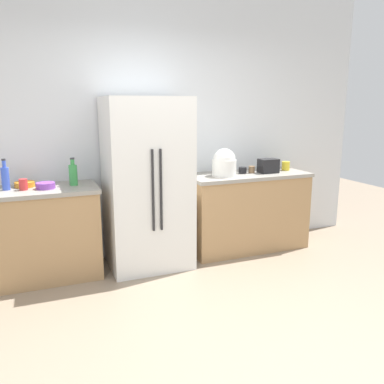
% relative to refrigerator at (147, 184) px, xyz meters
% --- Properties ---
extents(ground_plane, '(11.00, 11.00, 0.00)m').
position_rel_refrigerator_xyz_m(ground_plane, '(0.11, -1.58, -0.88)').
color(ground_plane, gray).
extents(kitchen_back_panel, '(5.50, 0.10, 3.04)m').
position_rel_refrigerator_xyz_m(kitchen_back_panel, '(0.11, 0.41, 0.64)').
color(kitchen_back_panel, silver).
rests_on(kitchen_back_panel, ground_plane).
extents(counter_left, '(1.26, 0.61, 0.90)m').
position_rel_refrigerator_xyz_m(counter_left, '(-1.14, 0.06, -0.43)').
color(counter_left, tan).
rests_on(counter_left, ground_plane).
extents(counter_right, '(1.42, 0.61, 0.90)m').
position_rel_refrigerator_xyz_m(counter_right, '(1.22, 0.06, -0.43)').
color(counter_right, tan).
rests_on(counter_right, ground_plane).
extents(refrigerator, '(0.83, 0.70, 1.76)m').
position_rel_refrigerator_xyz_m(refrigerator, '(0.00, 0.00, 0.00)').
color(refrigerator, white).
rests_on(refrigerator, ground_plane).
extents(toaster, '(0.22, 0.15, 0.16)m').
position_rel_refrigerator_xyz_m(toaster, '(1.46, 0.01, 0.10)').
color(toaster, black).
rests_on(toaster, counter_right).
extents(rice_cooker, '(0.27, 0.27, 0.31)m').
position_rel_refrigerator_xyz_m(rice_cooker, '(0.89, 0.01, 0.16)').
color(rice_cooker, white).
rests_on(rice_cooker, counter_right).
extents(bottle_a, '(0.08, 0.08, 0.27)m').
position_rel_refrigerator_xyz_m(bottle_a, '(-0.72, 0.09, 0.13)').
color(bottle_a, green).
rests_on(bottle_a, counter_left).
extents(bottle_b, '(0.07, 0.07, 0.29)m').
position_rel_refrigerator_xyz_m(bottle_b, '(-1.33, 0.09, 0.14)').
color(bottle_b, blue).
rests_on(bottle_b, counter_left).
extents(cup_a, '(0.09, 0.09, 0.11)m').
position_rel_refrigerator_xyz_m(cup_a, '(1.76, 0.09, 0.08)').
color(cup_a, yellow).
rests_on(cup_a, counter_right).
extents(cup_b, '(0.07, 0.07, 0.08)m').
position_rel_refrigerator_xyz_m(cup_b, '(1.28, 0.07, 0.06)').
color(cup_b, brown).
rests_on(cup_b, counter_right).
extents(cup_c, '(0.08, 0.08, 0.10)m').
position_rel_refrigerator_xyz_m(cup_c, '(-1.18, 0.03, 0.08)').
color(cup_c, red).
rests_on(cup_c, counter_left).
extents(cup_d, '(0.09, 0.09, 0.07)m').
position_rel_refrigerator_xyz_m(cup_d, '(1.16, 0.08, 0.06)').
color(cup_d, black).
rests_on(cup_d, counter_right).
extents(bowl_b, '(0.18, 0.18, 0.06)m').
position_rel_refrigerator_xyz_m(bowl_b, '(-0.99, 0.02, 0.05)').
color(bowl_b, purple).
rests_on(bowl_b, counter_left).
extents(bowl_c, '(0.19, 0.19, 0.05)m').
position_rel_refrigerator_xyz_m(bowl_c, '(-1.17, 0.18, 0.05)').
color(bowl_c, orange).
rests_on(bowl_c, counter_left).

